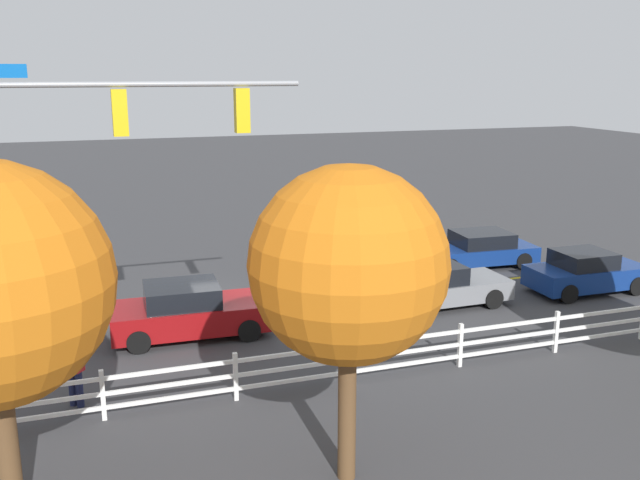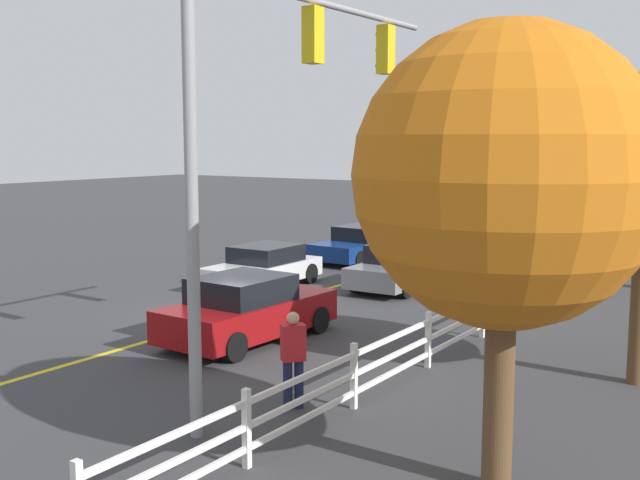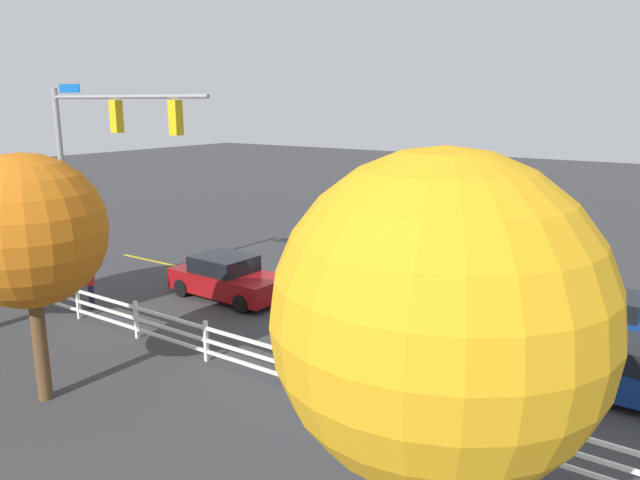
{
  "view_description": "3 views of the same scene",
  "coord_description": "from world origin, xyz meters",
  "px_view_note": "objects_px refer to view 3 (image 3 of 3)",
  "views": [
    {
      "loc": [
        4.24,
        20.71,
        7.31
      ],
      "look_at": [
        -2.6,
        0.62,
        2.18
      ],
      "focal_mm": 39.16,
      "sensor_mm": 36.0,
      "label": 1
    },
    {
      "loc": [
        15.1,
        12.81,
        4.58
      ],
      "look_at": [
        -1.87,
        1.46,
        1.91
      ],
      "focal_mm": 43.14,
      "sensor_mm": 36.0,
      "label": 2
    },
    {
      "loc": [
        -12.82,
        17.07,
        6.91
      ],
      "look_at": [
        -1.4,
        0.57,
        2.3
      ],
      "focal_mm": 33.94,
      "sensor_mm": 36.0,
      "label": 3
    }
  ],
  "objects_px": {
    "pedestrian": "(90,282)",
    "tree_0": "(28,232)",
    "car_0": "(428,324)",
    "tree_1": "(439,319)",
    "car_2": "(598,314)",
    "car_3": "(228,278)",
    "car_1": "(409,280)"
  },
  "relations": [
    {
      "from": "car_2",
      "to": "tree_0",
      "type": "relative_size",
      "value": 0.78
    },
    {
      "from": "car_0",
      "to": "car_1",
      "type": "xyz_separation_m",
      "value": [
        2.43,
        -3.65,
        -0.02
      ]
    },
    {
      "from": "car_2",
      "to": "pedestrian",
      "type": "xyz_separation_m",
      "value": [
        14.68,
        7.3,
        0.28
      ]
    },
    {
      "from": "car_1",
      "to": "tree_0",
      "type": "bearing_deg",
      "value": 72.24
    },
    {
      "from": "tree_0",
      "to": "tree_1",
      "type": "bearing_deg",
      "value": 176.58
    },
    {
      "from": "car_1",
      "to": "car_2",
      "type": "distance_m",
      "value": 6.28
    },
    {
      "from": "car_2",
      "to": "tree_1",
      "type": "bearing_deg",
      "value": 94.13
    },
    {
      "from": "car_3",
      "to": "tree_0",
      "type": "bearing_deg",
      "value": -76.24
    },
    {
      "from": "car_3",
      "to": "pedestrian",
      "type": "xyz_separation_m",
      "value": [
        3.04,
        3.5,
        0.2
      ]
    },
    {
      "from": "car_2",
      "to": "tree_0",
      "type": "distance_m",
      "value": 15.89
    },
    {
      "from": "car_2",
      "to": "tree_1",
      "type": "distance_m",
      "value": 13.03
    },
    {
      "from": "car_1",
      "to": "tree_0",
      "type": "height_order",
      "value": "tree_0"
    },
    {
      "from": "pedestrian",
      "to": "tree_0",
      "type": "bearing_deg",
      "value": -94.04
    },
    {
      "from": "car_1",
      "to": "car_2",
      "type": "relative_size",
      "value": 0.89
    },
    {
      "from": "car_0",
      "to": "car_3",
      "type": "distance_m",
      "value": 7.78
    },
    {
      "from": "tree_0",
      "to": "tree_1",
      "type": "xyz_separation_m",
      "value": [
        -10.12,
        0.6,
        0.27
      ]
    },
    {
      "from": "car_1",
      "to": "car_3",
      "type": "xyz_separation_m",
      "value": [
        5.35,
        3.7,
        0.09
      ]
    },
    {
      "from": "car_2",
      "to": "car_3",
      "type": "height_order",
      "value": "car_3"
    },
    {
      "from": "car_0",
      "to": "car_2",
      "type": "relative_size",
      "value": 1.04
    },
    {
      "from": "car_0",
      "to": "car_3",
      "type": "relative_size",
      "value": 1.07
    },
    {
      "from": "pedestrian",
      "to": "tree_0",
      "type": "xyz_separation_m",
      "value": [
        -4.72,
        4.59,
        3.14
      ]
    },
    {
      "from": "car_0",
      "to": "tree_0",
      "type": "relative_size",
      "value": 0.82
    },
    {
      "from": "car_1",
      "to": "car_2",
      "type": "bearing_deg",
      "value": -179.45
    },
    {
      "from": "car_0",
      "to": "tree_1",
      "type": "xyz_separation_m",
      "value": [
        -4.02,
        8.74,
        3.68
      ]
    },
    {
      "from": "car_2",
      "to": "pedestrian",
      "type": "bearing_deg",
      "value": 29.83
    },
    {
      "from": "car_1",
      "to": "tree_1",
      "type": "xyz_separation_m",
      "value": [
        -6.45,
        12.39,
        3.69
      ]
    },
    {
      "from": "car_3",
      "to": "tree_0",
      "type": "distance_m",
      "value": 8.91
    },
    {
      "from": "car_0",
      "to": "car_3",
      "type": "xyz_separation_m",
      "value": [
        7.78,
        0.05,
        0.07
      ]
    },
    {
      "from": "car_0",
      "to": "car_2",
      "type": "distance_m",
      "value": 5.39
    },
    {
      "from": "car_2",
      "to": "car_0",
      "type": "bearing_deg",
      "value": 47.64
    },
    {
      "from": "car_3",
      "to": "pedestrian",
      "type": "height_order",
      "value": "pedestrian"
    },
    {
      "from": "car_3",
      "to": "pedestrian",
      "type": "bearing_deg",
      "value": -128.98
    }
  ]
}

